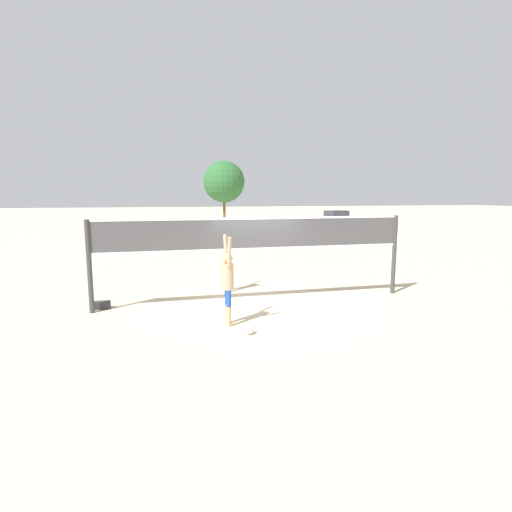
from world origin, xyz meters
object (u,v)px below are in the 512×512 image
Objects in this scene: tree_left_cluster at (224,182)px; player_spiker at (228,279)px; gear_bag at (102,305)px; volleyball_net at (256,242)px; player_blocker at (225,255)px; volleyball at (249,330)px; parked_car_near at (338,219)px.

player_spiker is at bearing -99.39° from tree_left_cluster.
player_spiker reaches higher than gear_bag.
player_blocker is at bearing 115.32° from volleyball_net.
volleyball is at bearing -40.69° from gear_bag.
tree_left_cluster reaches higher than volleyball.
tree_left_cluster is at bearing 81.26° from volleyball.
player_blocker reaches higher than volleyball.
tree_left_cluster is (-10.27, 9.05, 3.95)m from parked_car_near.
player_blocker is at bearing 16.83° from gear_bag.
tree_left_cluster reaches higher than player_spiker.
volleyball_net reaches higher than player_spiker.
player_blocker is 0.48× the size of parked_car_near.
volleyball_net is at bearing -4.44° from gear_bag.
player_spiker is at bearing 113.63° from volleyball.
tree_left_cluster is at bearing 81.88° from volleyball_net.
tree_left_cluster is (5.96, 38.76, 4.52)m from volleyball.
player_blocker is at bearing -132.27° from parked_car_near.
parked_car_near is (16.56, 28.96, -0.42)m from player_spiker.
gear_bag is (-3.36, 2.89, -0.01)m from volleyball.
volleyball is 39.47m from tree_left_cluster.
parked_car_near is at bearing 53.84° from gear_bag.
tree_left_cluster is (9.32, 35.87, 4.53)m from gear_bag.
volleyball is (-0.80, -2.57, -1.62)m from volleyball_net.
player_spiker is at bearing -35.24° from gear_bag.
player_blocker is 3.82m from gear_bag.
parked_car_near reaches higher than volleyball.
volleyball_net is 4.48m from gear_bag.
tree_left_cluster is (5.82, 34.80, 3.46)m from player_blocker.
player_blocker is 4.10m from volleyball.
volleyball_net is 31.23m from parked_car_near.
volleyball_net is 1.26× the size of tree_left_cluster.
gear_bag is (-3.51, -1.06, -1.07)m from player_blocker.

